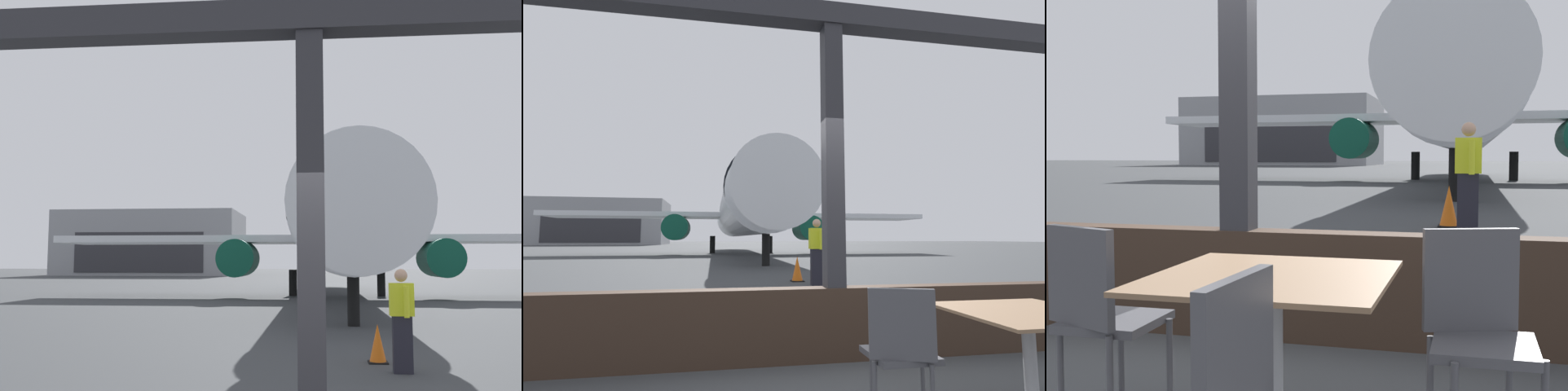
% 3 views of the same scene
% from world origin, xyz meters
% --- Properties ---
extents(ground_plane, '(220.00, 220.00, 0.00)m').
position_xyz_m(ground_plane, '(0.00, 40.00, 0.00)').
color(ground_plane, '#383A3D').
extents(window_frame, '(7.56, 0.24, 3.81)m').
position_xyz_m(window_frame, '(0.00, 0.00, 1.31)').
color(window_frame, '#38281E').
rests_on(window_frame, ground).
extents(airplane, '(29.58, 33.31, 10.25)m').
position_xyz_m(airplane, '(1.07, 26.55, 3.32)').
color(airplane, silver).
rests_on(airplane, ground).
extents(ground_crew_worker, '(0.40, 0.56, 1.74)m').
position_xyz_m(ground_crew_worker, '(1.46, 6.16, 0.90)').
color(ground_crew_worker, black).
rests_on(ground_crew_worker, ground).
extents(traffic_cone, '(0.36, 0.36, 0.71)m').
position_xyz_m(traffic_cone, '(1.14, 7.16, 0.34)').
color(traffic_cone, orange).
rests_on(traffic_cone, ground).
extents(distant_hangar, '(24.75, 15.89, 8.84)m').
position_xyz_m(distant_hangar, '(-23.43, 81.28, 4.42)').
color(distant_hangar, gray).
rests_on(distant_hangar, ground).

